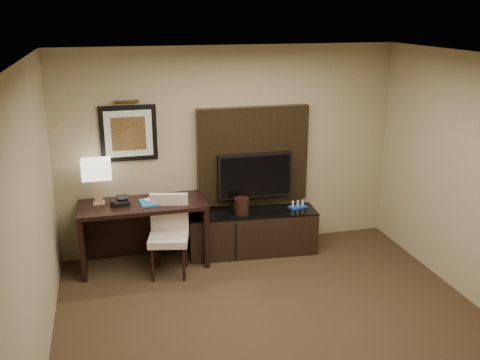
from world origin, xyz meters
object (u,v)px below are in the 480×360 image
object	(u,v)px
credenza	(252,232)
desk_phone	(120,201)
table_lamp	(97,180)
minibar_tray	(298,205)
tv	(255,175)
desk	(144,234)
desk_chair	(169,238)
ice_bucket	(242,206)

from	to	relation	value
credenza	desk_phone	bearing A→B (deg)	-175.76
table_lamp	minibar_tray	bearing A→B (deg)	-2.56
tv	desk_phone	xyz separation A→B (m)	(-1.77, -0.18, -0.13)
tv	table_lamp	distance (m)	2.02
desk	credenza	distance (m)	1.43
desk_chair	table_lamp	bearing A→B (deg)	162.32
tv	desk_chair	size ratio (longest dim) A/B	1.03
tv	ice_bucket	size ratio (longest dim) A/B	4.61
ice_bucket	table_lamp	bearing A→B (deg)	175.14
desk	desk_phone	bearing A→B (deg)	178.04
desk_chair	ice_bucket	size ratio (longest dim) A/B	4.47
tv	minibar_tray	xyz separation A→B (m)	(0.55, -0.19, -0.40)
desk_chair	ice_bucket	world-z (taller)	desk_chair
desk	desk_phone	distance (m)	0.54
ice_bucket	desk	bearing A→B (deg)	178.48
credenza	ice_bucket	world-z (taller)	ice_bucket
desk	ice_bucket	size ratio (longest dim) A/B	7.16
desk_phone	ice_bucket	xyz separation A→B (m)	(1.53, -0.04, -0.20)
desk	desk_phone	world-z (taller)	desk_phone
table_lamp	tv	bearing A→B (deg)	2.04
desk	tv	xyz separation A→B (m)	(1.50, 0.19, 0.60)
tv	ice_bucket	xyz separation A→B (m)	(-0.24, -0.22, -0.33)
desk_phone	credenza	bearing A→B (deg)	-6.22
tv	ice_bucket	bearing A→B (deg)	-136.78
credenza	desk	bearing A→B (deg)	-175.46
table_lamp	minibar_tray	distance (m)	2.62
credenza	table_lamp	size ratio (longest dim) A/B	2.81
credenza	desk_phone	distance (m)	1.79
tv	desk_phone	world-z (taller)	tv
tv	desk_phone	size ratio (longest dim) A/B	4.62
table_lamp	minibar_tray	size ratio (longest dim) A/B	2.63
minibar_tray	table_lamp	bearing A→B (deg)	177.44
tv	minibar_tray	world-z (taller)	tv
credenza	minibar_tray	bearing A→B (deg)	4.81
table_lamp	desk_phone	bearing A→B (deg)	-23.45
desk	desk_phone	xyz separation A→B (m)	(-0.27, 0.01, 0.47)
table_lamp	desk_phone	world-z (taller)	table_lamp
table_lamp	desk_phone	xyz separation A→B (m)	(0.25, -0.11, -0.25)
desk	ice_bucket	xyz separation A→B (m)	(1.26, -0.03, 0.27)
desk	table_lamp	world-z (taller)	table_lamp
desk_chair	desk_phone	world-z (taller)	desk_chair
minibar_tray	desk_chair	bearing A→B (deg)	-169.12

